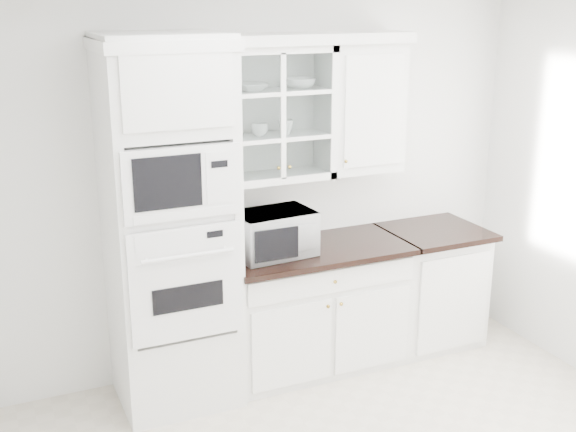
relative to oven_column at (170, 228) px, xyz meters
name	(u,v)px	position (x,y,z in m)	size (l,w,h in m)	color
room_shell	(353,158)	(0.75, -0.99, 0.58)	(4.00, 3.50, 2.70)	white
oven_column	(170,228)	(0.00, 0.00, 0.00)	(0.76, 0.68, 2.40)	white
base_cabinet_run	(314,306)	(1.03, 0.03, -0.74)	(1.32, 0.67, 0.92)	white
extra_base_cabinet	(430,284)	(2.03, 0.03, -0.74)	(0.72, 0.67, 0.92)	white
upper_cabinet_glass	(273,114)	(0.78, 0.17, 0.65)	(0.80, 0.33, 0.90)	white
upper_cabinet_solid	(361,108)	(1.46, 0.17, 0.65)	(0.55, 0.33, 0.90)	white
crown_molding	(259,40)	(0.68, 0.14, 1.14)	(2.14, 0.38, 0.07)	white
countertop_microwave	(273,233)	(0.70, 0.01, -0.13)	(0.52, 0.43, 0.30)	white
bowl_a	(252,87)	(0.63, 0.16, 0.84)	(0.20, 0.20, 0.05)	white
bowl_b	(299,83)	(0.97, 0.17, 0.84)	(0.22, 0.22, 0.07)	white
cup_a	(259,129)	(0.67, 0.15, 0.55)	(0.11, 0.11, 0.09)	white
cup_b	(285,127)	(0.86, 0.15, 0.56)	(0.10, 0.10, 0.10)	white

